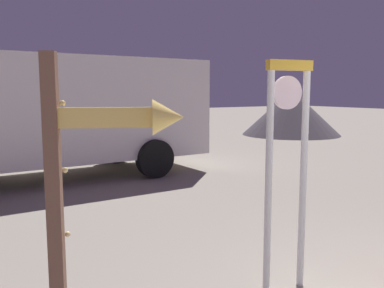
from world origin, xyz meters
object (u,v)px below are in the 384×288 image
(dome_tent, at_px, (291,112))
(arrow_sign, at_px, (99,173))
(standing_clock, at_px, (287,155))
(box_truck_near, at_px, (60,111))

(dome_tent, bearing_deg, arrow_sign, -139.91)
(standing_clock, xyz_separation_m, dome_tent, (11.07, 10.80, -0.34))
(box_truck_near, xyz_separation_m, dome_tent, (11.55, 4.02, -0.51))
(standing_clock, relative_size, box_truck_near, 0.32)
(arrow_sign, distance_m, dome_tent, 17.09)
(arrow_sign, xyz_separation_m, dome_tent, (13.07, 11.00, -0.41))
(arrow_sign, height_order, box_truck_near, box_truck_near)
(standing_clock, distance_m, arrow_sign, 2.01)
(standing_clock, bearing_deg, arrow_sign, -174.12)
(standing_clock, distance_m, dome_tent, 15.47)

